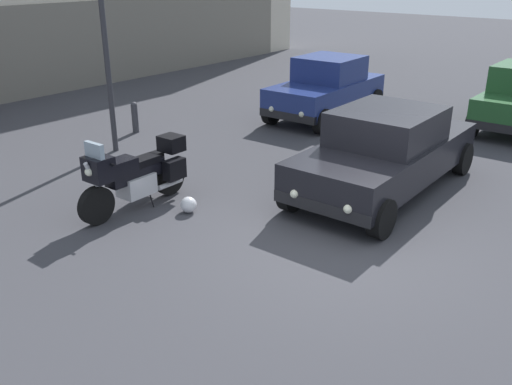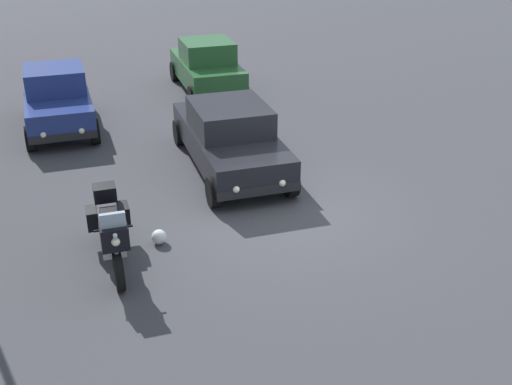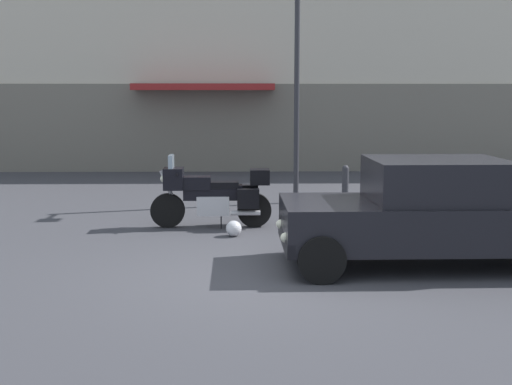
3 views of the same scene
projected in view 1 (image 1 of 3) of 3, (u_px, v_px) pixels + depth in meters
ground_plane at (337, 247)px, 8.37m from camera, size 80.00×80.00×0.00m
motorcycle at (136, 174)px, 9.52m from camera, size 2.26×0.77×1.36m
helmet at (188, 205)px, 9.49m from camera, size 0.28×0.28×0.28m
car_hatchback_near at (327, 88)px, 15.15m from camera, size 3.91×1.88×1.64m
car_sedan_far at (386, 151)px, 10.16m from camera, size 4.60×1.96×1.56m
streetlamp_curbside at (106, 13)px, 11.47m from camera, size 0.28×0.94×4.95m
bollard_curbside at (135, 116)px, 13.90m from camera, size 0.16×0.16×0.78m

